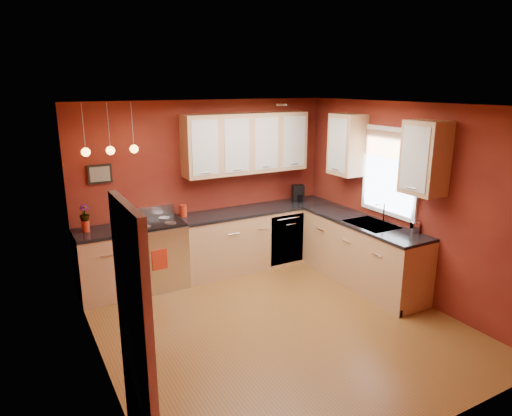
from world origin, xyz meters
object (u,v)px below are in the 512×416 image
sink (371,226)px  coffee_maker (298,194)px  red_canister (183,211)px  soap_pump (415,225)px  gas_range (157,254)px

sink → coffee_maker: size_ratio=2.59×
red_canister → soap_pump: (2.38, -2.18, 0.02)m
red_canister → gas_range: bearing=-164.8°
gas_range → coffee_maker: 2.53m
red_canister → soap_pump: bearing=-42.4°
red_canister → soap_pump: 3.23m
coffee_maker → soap_pump: 2.16m
gas_range → coffee_maker: size_ratio=4.11×
sink → coffee_maker: sink is taller
sink → coffee_maker: 1.59m
sink → soap_pump: sink is taller
sink → red_canister: 2.70m
sink → soap_pump: 0.61m
red_canister → coffee_maker: coffee_maker is taller
sink → red_canister: size_ratio=4.02×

